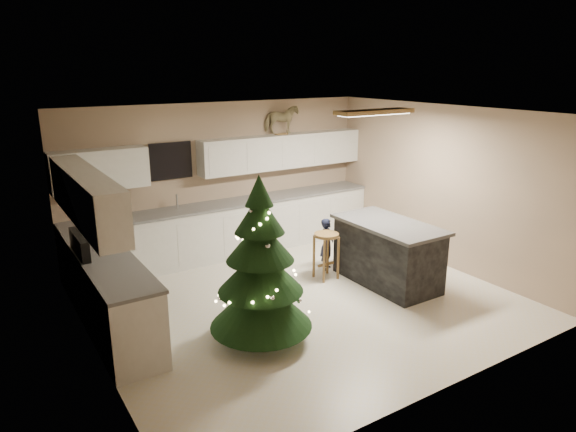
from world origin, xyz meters
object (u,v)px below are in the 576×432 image
object	(u,v)px
rocking_horse	(281,119)
island	(387,253)
bar_stool	(326,245)
christmas_tree	(260,275)
toddler	(327,244)

from	to	relation	value
rocking_horse	island	bearing A→B (deg)	-155.38
bar_stool	christmas_tree	distance (m)	2.09
island	toddler	world-z (taller)	island
christmas_tree	rocking_horse	distance (m)	3.90
island	bar_stool	xyz separation A→B (m)	(-0.67, 0.64, 0.07)
bar_stool	toddler	xyz separation A→B (m)	(0.23, 0.29, -0.12)
rocking_horse	christmas_tree	bearing A→B (deg)	161.72
island	bar_stool	world-z (taller)	island
bar_stool	rocking_horse	bearing A→B (deg)	79.25
island	christmas_tree	world-z (taller)	christmas_tree
christmas_tree	toddler	bearing A→B (deg)	34.53
bar_stool	toddler	world-z (taller)	toddler
island	bar_stool	bearing A→B (deg)	136.46
bar_stool	toddler	bearing A→B (deg)	51.31
christmas_tree	toddler	distance (m)	2.46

